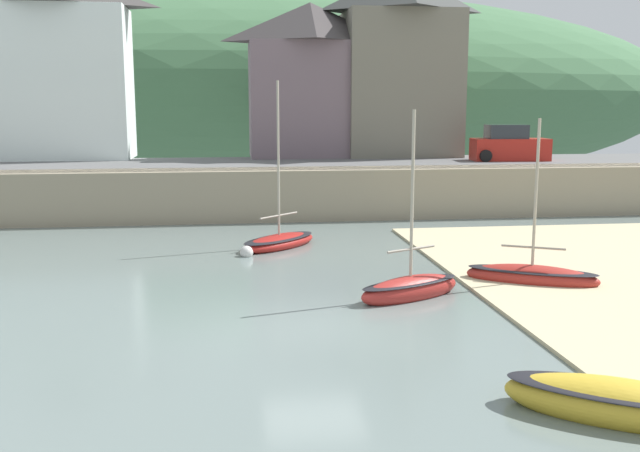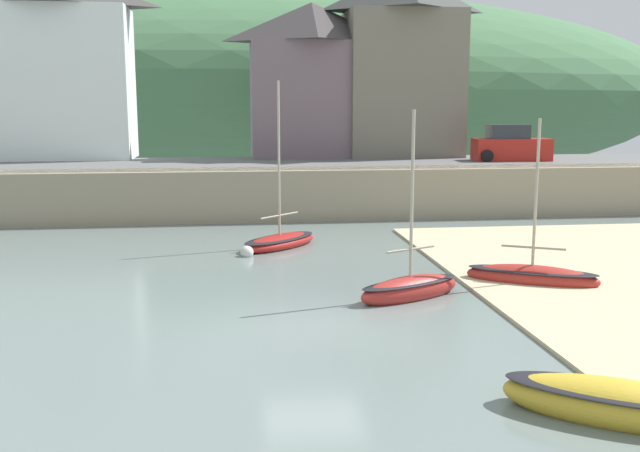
{
  "view_description": "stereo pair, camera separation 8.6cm",
  "coord_description": "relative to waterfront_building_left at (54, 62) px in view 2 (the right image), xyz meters",
  "views": [
    {
      "loc": [
        -2.02,
        -16.91,
        5.39
      ],
      "look_at": [
        0.76,
        4.64,
        1.71
      ],
      "focal_mm": 40.1,
      "sensor_mm": 36.0,
      "label": 1
    },
    {
      "loc": [
        -1.93,
        -16.92,
        5.39
      ],
      "look_at": [
        0.76,
        4.64,
        1.71
      ],
      "focal_mm": 40.1,
      "sensor_mm": 36.0,
      "label": 2
    }
  ],
  "objects": [
    {
      "name": "rowboat_small_beached",
      "position": [
        11.43,
        -15.15,
        -7.5
      ],
      "size": [
        3.61,
        3.58,
        6.44
      ],
      "rotation": [
        0.0,
        0.0,
        0.77
      ],
      "color": "#A61F1B",
      "rests_on": "ground"
    },
    {
      "name": "parked_car_near_slipway",
      "position": [
        24.83,
        -4.5,
        -4.54
      ],
      "size": [
        4.23,
        2.04,
        1.95
      ],
      "rotation": [
        0.0,
        0.0,
        -0.08
      ],
      "color": "#B02219",
      "rests_on": "ground"
    },
    {
      "name": "hillside_backdrop",
      "position": [
        15.24,
        30.0,
        -1.17
      ],
      "size": [
        80.0,
        44.0,
        18.78
      ],
      "color": "#46734A",
      "rests_on": "ground"
    },
    {
      "name": "waterfront_building_right",
      "position": [
        19.73,
        0.0,
        0.13
      ],
      "size": [
        6.92,
        5.14,
        10.73
      ],
      "color": "slate",
      "rests_on": "ground"
    },
    {
      "name": "waterfront_building_centre",
      "position": [
        14.39,
        0.0,
        -0.84
      ],
      "size": [
        7.34,
        4.54,
        8.81
      ],
      "color": "slate",
      "rests_on": "ground"
    },
    {
      "name": "sailboat_white_hull",
      "position": [
        18.65,
        -21.93,
        -7.47
      ],
      "size": [
        4.0,
        2.82,
        5.19
      ],
      "rotation": [
        0.0,
        0.0,
        -0.48
      ],
      "color": "#A72922",
      "rests_on": "ground"
    },
    {
      "name": "sailboat_far_left",
      "position": [
        14.58,
        -22.98,
        -7.45
      ],
      "size": [
        3.48,
        2.36,
        5.46
      ],
      "rotation": [
        0.0,
        0.0,
        0.46
      ],
      "color": "#A52924",
      "rests_on": "ground"
    },
    {
      "name": "mooring_buoy",
      "position": [
        10.13,
        -16.7,
        -7.6
      ],
      "size": [
        0.48,
        0.48,
        0.48
      ],
      "color": "silver",
      "rests_on": "ground"
    },
    {
      "name": "church_with_spire",
      "position": [
        21.3,
        4.0,
        2.45
      ],
      "size": [
        3.0,
        3.0,
        15.12
      ],
      "color": "gray",
      "rests_on": "ground"
    },
    {
      "name": "dinghy_open_wooden",
      "position": [
        16.22,
        -31.16,
        -7.46
      ],
      "size": [
        4.04,
        3.16,
        0.9
      ],
      "rotation": [
        0.0,
        0.0,
        -0.55
      ],
      "color": "gold",
      "rests_on": "ground"
    },
    {
      "name": "quay_seawall",
      "position": [
        11.56,
        -7.7,
        -6.38
      ],
      "size": [
        48.0,
        9.4,
        2.4
      ],
      "color": "gray",
      "rests_on": "ground"
    },
    {
      "name": "waterfront_building_left",
      "position": [
        0.0,
        0.0,
        0.0
      ],
      "size": [
        8.55,
        4.33,
        10.49
      ],
      "color": "white",
      "rests_on": "ground"
    }
  ]
}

